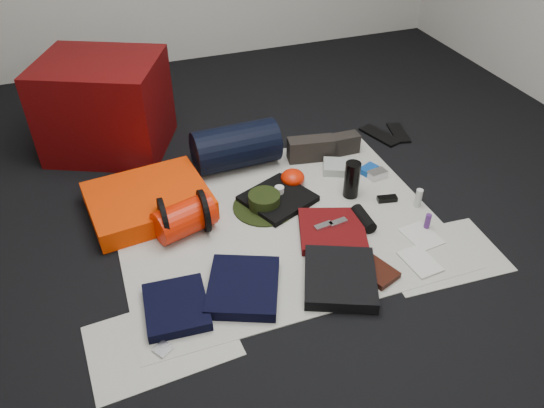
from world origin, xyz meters
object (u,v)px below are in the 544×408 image
object	(u,v)px
red_cabinet	(105,106)
paperback_book	(374,270)
navy_duffel	(236,147)
sleeping_pad	(148,201)
water_bottle	(352,180)
stuff_sack	(184,218)
compact_camera	(377,174)

from	to	relation	value
red_cabinet	paperback_book	bearing A→B (deg)	-32.30
paperback_book	navy_duffel	bearing A→B (deg)	86.69
sleeping_pad	paperback_book	bearing A→B (deg)	-42.71
water_bottle	paperback_book	xyz separation A→B (m)	(-0.16, -0.57, -0.09)
stuff_sack	navy_duffel	distance (m)	0.65
navy_duffel	paperback_book	size ratio (longest dim) A/B	2.39
stuff_sack	water_bottle	xyz separation A→B (m)	(0.92, -0.00, 0.02)
navy_duffel	water_bottle	xyz separation A→B (m)	(0.50, -0.50, -0.02)
sleeping_pad	navy_duffel	xyz separation A→B (m)	(0.56, 0.25, 0.07)
navy_duffel	paperback_book	xyz separation A→B (m)	(0.34, -1.07, -0.11)
red_cabinet	stuff_sack	size ratio (longest dim) A/B	2.33
compact_camera	paperback_book	size ratio (longest dim) A/B	0.52
sleeping_pad	compact_camera	xyz separation A→B (m)	(1.28, -0.15, -0.03)
paperback_book	sleeping_pad	bearing A→B (deg)	116.52
sleeping_pad	water_bottle	bearing A→B (deg)	-13.42
sleeping_pad	compact_camera	distance (m)	1.29
water_bottle	navy_duffel	bearing A→B (deg)	135.08
water_bottle	red_cabinet	bearing A→B (deg)	140.19
red_cabinet	sleeping_pad	distance (m)	0.76
water_bottle	compact_camera	size ratio (longest dim) A/B	1.95
compact_camera	stuff_sack	bearing A→B (deg)	176.41
red_cabinet	water_bottle	bearing A→B (deg)	-15.07
paperback_book	red_cabinet	bearing A→B (deg)	102.20
stuff_sack	paperback_book	size ratio (longest dim) A/B	1.42
compact_camera	sleeping_pad	bearing A→B (deg)	164.81
red_cabinet	stuff_sack	distance (m)	1.01
sleeping_pad	navy_duffel	bearing A→B (deg)	23.92
navy_duffel	compact_camera	world-z (taller)	navy_duffel
compact_camera	water_bottle	bearing A→B (deg)	-163.69
red_cabinet	navy_duffel	xyz separation A→B (m)	(0.66, -0.47, -0.15)
sleeping_pad	paperback_book	world-z (taller)	sleeping_pad
paperback_book	compact_camera	bearing A→B (deg)	39.54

